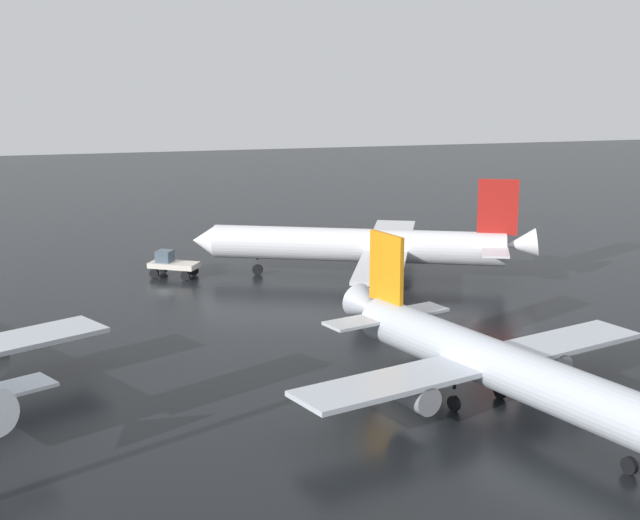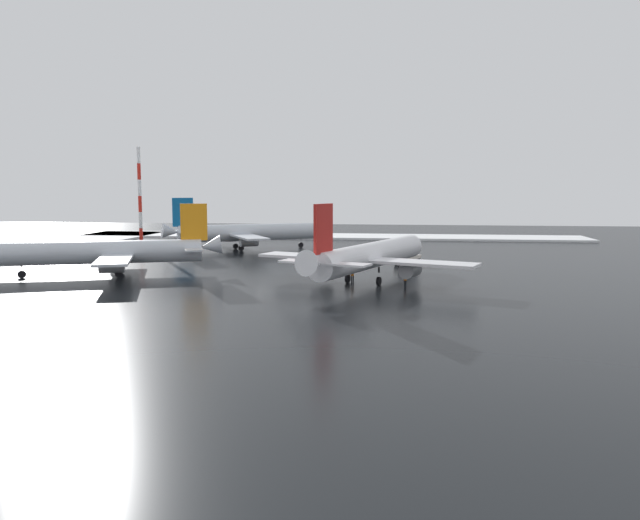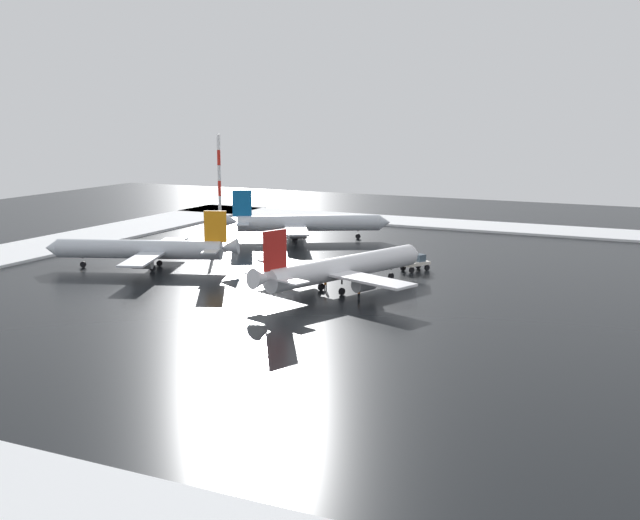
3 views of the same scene
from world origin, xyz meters
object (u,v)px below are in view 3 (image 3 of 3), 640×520
(pushback_tug, at_px, (416,262))
(ground_crew_near_tug, at_px, (359,292))
(airplane_parked_starboard, at_px, (144,249))
(ground_crew_by_nose_gear, at_px, (325,284))
(airplane_parked_portside, at_px, (305,223))
(antenna_mast, at_px, (219,181))
(airplane_far_rear, at_px, (341,268))

(pushback_tug, xyz_separation_m, ground_crew_near_tug, (21.86, -0.57, -0.31))
(airplane_parked_starboard, bearing_deg, ground_crew_by_nose_gear, 156.20)
(airplane_parked_portside, relative_size, ground_crew_by_nose_gear, 17.31)
(antenna_mast, bearing_deg, airplane_far_rear, 46.86)
(airplane_parked_starboard, bearing_deg, airplane_far_rear, 157.86)
(airplane_parked_portside, xyz_separation_m, ground_crew_near_tug, (41.45, 28.71, -2.22))
(airplane_parked_starboard, height_order, antenna_mast, antenna_mast)
(airplane_far_rear, distance_m, antenna_mast, 67.47)
(airplane_parked_portside, relative_size, ground_crew_near_tug, 17.31)
(airplane_parked_starboard, xyz_separation_m, ground_crew_near_tug, (4.88, 38.82, -2.11))
(ground_crew_near_tug, bearing_deg, pushback_tug, -62.22)
(ground_crew_by_nose_gear, bearing_deg, ground_crew_near_tug, -134.02)
(airplane_parked_portside, relative_size, pushback_tug, 5.81)
(pushback_tug, relative_size, ground_crew_by_nose_gear, 2.98)
(antenna_mast, bearing_deg, pushback_tug, 62.55)
(airplane_far_rear, xyz_separation_m, antenna_mast, (-45.92, -49.00, 6.57))
(airplane_parked_starboard, xyz_separation_m, pushback_tug, (-16.99, 39.40, -1.80))
(airplane_far_rear, relative_size, pushback_tug, 6.22)
(airplane_parked_starboard, bearing_deg, pushback_tug, -177.23)
(ground_crew_by_nose_gear, relative_size, antenna_mast, 0.09)
(airplane_far_rear, xyz_separation_m, ground_crew_near_tug, (3.92, 4.27, -2.26))
(airplane_far_rear, height_order, ground_crew_by_nose_gear, airplane_far_rear)
(ground_crew_by_nose_gear, bearing_deg, airplane_far_rear, -84.74)
(airplane_far_rear, bearing_deg, ground_crew_by_nose_gear, 134.18)
(ground_crew_near_tug, xyz_separation_m, antenna_mast, (-49.83, -53.27, 8.83))
(airplane_far_rear, distance_m, airplane_parked_portside, 44.79)
(airplane_parked_starboard, relative_size, antenna_mast, 1.54)
(pushback_tug, height_order, ground_crew_by_nose_gear, pushback_tug)
(pushback_tug, relative_size, ground_crew_near_tug, 2.98)
(airplane_parked_portside, height_order, pushback_tug, airplane_parked_portside)
(ground_crew_near_tug, relative_size, antenna_mast, 0.09)
(airplane_parked_starboard, relative_size, ground_crew_by_nose_gear, 17.69)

